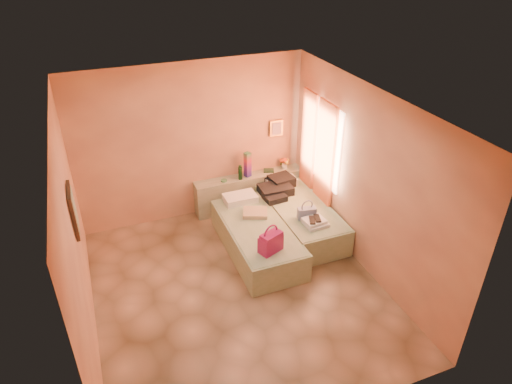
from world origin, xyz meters
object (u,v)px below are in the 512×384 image
bed_left (257,238)px  blue_handbag (307,213)px  flower_vase (285,162)px  towel_stack (316,222)px  water_bottle (240,172)px  headboard_ledge (249,191)px  bed_right (299,217)px  green_book (269,171)px  magenta_handbag (271,242)px

bed_left → blue_handbag: 0.90m
flower_vase → towel_stack: 1.74m
towel_stack → bed_left: bearing=159.8°
flower_vase → blue_handbag: (-0.28, -1.47, -0.18)m
water_bottle → towel_stack: 1.77m
headboard_ledge → bed_right: (0.52, -1.05, -0.08)m
bed_left → flower_vase: (1.10, 1.39, 0.52)m
towel_stack → water_bottle: bearing=113.3°
flower_vase → towel_stack: size_ratio=0.71×
headboard_ledge → water_bottle: 0.50m
water_bottle → green_book: water_bottle is taller
magenta_handbag → towel_stack: size_ratio=0.99×
blue_handbag → towel_stack: blue_handbag is taller
bed_right → magenta_handbag: magenta_handbag is taller
water_bottle → flower_vase: (0.92, 0.10, -0.01)m
bed_left → magenta_handbag: magenta_handbag is taller
bed_right → water_bottle: bearing=126.2°
bed_left → blue_handbag: size_ratio=6.77×
magenta_handbag → blue_handbag: 1.06m
bed_left → towel_stack: 0.98m
headboard_ledge → magenta_handbag: size_ratio=5.94×
headboard_ledge → magenta_handbag: bearing=-102.0°
headboard_ledge → blue_handbag: size_ratio=6.94×
bed_left → green_book: 1.63m
bed_right → flower_vase: size_ratio=8.07×
green_book → towel_stack: size_ratio=0.55×
towel_stack → magenta_handbag: bearing=-159.4°
water_bottle → green_book: size_ratio=1.41×
magenta_handbag → blue_handbag: (0.88, 0.58, -0.07)m
water_bottle → magenta_handbag: (-0.24, -1.96, -0.12)m
blue_handbag → magenta_handbag: bearing=-135.8°
bed_left → water_bottle: size_ratio=7.41×
headboard_ledge → magenta_handbag: 2.10m
bed_right → flower_vase: (0.20, 1.08, 0.52)m
bed_right → flower_vase: 1.22m
headboard_ledge → bed_left: 1.41m
bed_left → blue_handbag: (0.83, -0.09, 0.34)m
headboard_ledge → flower_vase: 0.86m
headboard_ledge → bed_right: 1.18m
blue_handbag → towel_stack: 0.24m
flower_vase → towel_stack: (-0.23, -1.71, -0.22)m
bed_left → green_book: green_book is taller
flower_vase → magenta_handbag: bearing=-119.4°
magenta_handbag → bed_right: bearing=24.2°
bed_left → water_bottle: water_bottle is taller
magenta_handbag → blue_handbag: magenta_handbag is taller
towel_stack → blue_handbag: bearing=101.7°
bed_right → towel_stack: size_ratio=5.71×
towel_stack → flower_vase: bearing=82.4°
bed_left → towel_stack: bearing=-20.2°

